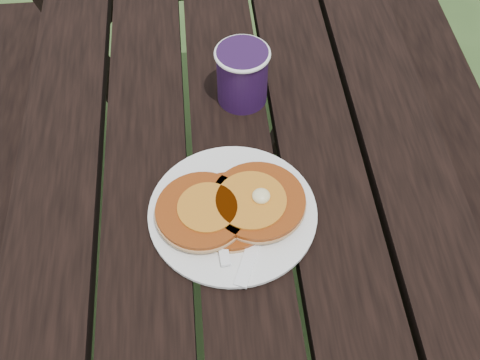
{
  "coord_description": "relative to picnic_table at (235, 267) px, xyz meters",
  "views": [
    {
      "loc": [
        -0.05,
        -0.65,
        1.56
      ],
      "look_at": [
        0.0,
        -0.08,
        0.8
      ],
      "focal_mm": 45.0,
      "sensor_mm": 36.0,
      "label": 1
    }
  ],
  "objects": [
    {
      "name": "ground",
      "position": [
        0.0,
        0.0,
        -0.37
      ],
      "size": [
        60.0,
        60.0,
        0.0
      ],
      "primitive_type": "plane",
      "color": "#263F1B",
      "rests_on": "ground"
    },
    {
      "name": "picnic_table",
      "position": [
        0.0,
        0.0,
        0.0
      ],
      "size": [
        1.36,
        1.8,
        0.75
      ],
      "color": "black",
      "rests_on": "ground"
    },
    {
      "name": "plate",
      "position": [
        -0.01,
        -0.11,
        0.39
      ],
      "size": [
        0.31,
        0.31,
        0.01
      ],
      "primitive_type": "cylinder",
      "rotation": [
        0.0,
        0.0,
        0.2
      ],
      "color": "white",
      "rests_on": "picnic_table"
    },
    {
      "name": "pancake_stack",
      "position": [
        -0.01,
        -0.12,
        0.41
      ],
      "size": [
        0.24,
        0.16,
        0.04
      ],
      "rotation": [
        0.0,
        0.0,
        0.38
      ],
      "color": "#913C10",
      "rests_on": "plate"
    },
    {
      "name": "knife",
      "position": [
        0.02,
        -0.17,
        0.39
      ],
      "size": [
        0.08,
        0.17,
        0.0
      ],
      "primitive_type": "cube",
      "rotation": [
        0.0,
        0.0,
        -0.38
      ],
      "color": "white",
      "rests_on": "plate"
    },
    {
      "name": "fork",
      "position": [
        -0.03,
        -0.16,
        0.4
      ],
      "size": [
        0.05,
        0.16,
        0.01
      ],
      "primitive_type": null,
      "rotation": [
        0.0,
        0.0,
        0.09
      ],
      "color": "white",
      "rests_on": "plate"
    },
    {
      "name": "coffee_cup",
      "position": [
        0.03,
        0.15,
        0.44
      ],
      "size": [
        0.1,
        0.1,
        0.11
      ],
      "rotation": [
        0.0,
        0.0,
        -0.15
      ],
      "color": "#261037",
      "rests_on": "picnic_table"
    }
  ]
}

